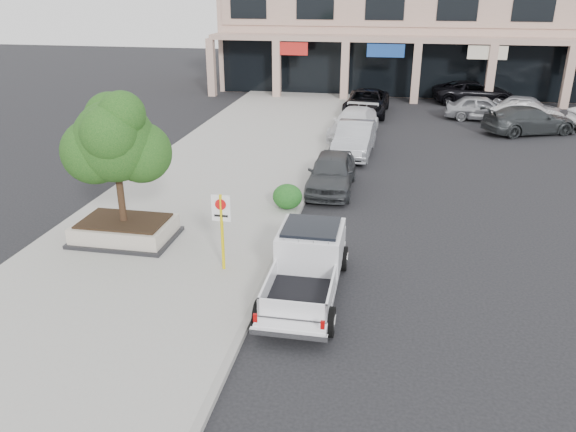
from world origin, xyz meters
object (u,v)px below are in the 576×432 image
object	(u,v)px
lot_car_a	(482,108)
lot_car_d	(474,92)
lot_car_c	(529,120)
lot_car_e	(527,107)
planter	(125,230)
curb_car_a	(332,172)
curb_car_c	(354,124)
curb_car_b	(355,139)
pickup_truck	(306,268)
curb_car_d	(367,102)
planter_tree	(121,141)
lot_car_b	(527,115)
no_parking_sign	(222,222)

from	to	relation	value
lot_car_a	lot_car_d	world-z (taller)	lot_car_d
lot_car_c	lot_car_e	xyz separation A→B (m)	(0.68, 4.21, -0.06)
planter	lot_car_a	bearing A→B (deg)	57.03
curb_car_a	lot_car_e	xyz separation A→B (m)	(10.55, 15.71, -0.05)
curb_car_c	lot_car_c	world-z (taller)	lot_car_c
planter	curb_car_b	size ratio (longest dim) A/B	0.66
curb_car_c	lot_car_d	xyz separation A→B (m)	(7.57, 11.24, 0.02)
pickup_truck	curb_car_c	bearing A→B (deg)	90.13
curb_car_a	lot_car_e	world-z (taller)	curb_car_a
curb_car_b	curb_car_c	distance (m)	3.48
curb_car_c	pickup_truck	bearing A→B (deg)	-82.46
pickup_truck	curb_car_d	bearing A→B (deg)	89.24
curb_car_a	lot_car_d	bearing A→B (deg)	68.49
planter	curb_car_a	bearing A→B (deg)	47.04
lot_car_a	lot_car_c	world-z (taller)	lot_car_c
planter	curb_car_d	size ratio (longest dim) A/B	0.56
planter	pickup_truck	bearing A→B (deg)	-19.13
planter	pickup_truck	xyz separation A→B (m)	(6.29, -2.18, 0.35)
planter	curb_car_c	bearing A→B (deg)	67.93
planter	planter_tree	world-z (taller)	planter_tree
curb_car_d	lot_car_d	size ratio (longest dim) A/B	1.01
curb_car_a	pickup_truck	bearing A→B (deg)	-88.29
curb_car_b	lot_car_b	size ratio (longest dim) A/B	1.17
curb_car_a	curb_car_d	xyz separation A→B (m)	(0.54, 14.84, 0.03)
pickup_truck	planter_tree	bearing A→B (deg)	159.03
curb_car_b	curb_car_d	world-z (taller)	curb_car_b
curb_car_b	curb_car_c	bearing A→B (deg)	97.88
lot_car_d	lot_car_c	bearing A→B (deg)	-174.58
curb_car_a	planter	bearing A→B (deg)	-133.29
pickup_truck	lot_car_d	world-z (taller)	pickup_truck
lot_car_b	lot_car_d	distance (m)	7.05
no_parking_sign	lot_car_d	xyz separation A→B (m)	(10.02, 27.89, -0.85)
no_parking_sign	lot_car_d	size ratio (longest dim) A/B	0.41
curb_car_a	lot_car_e	bearing A→B (deg)	55.78
no_parking_sign	pickup_truck	world-z (taller)	no_parking_sign
planter	lot_car_a	distance (m)	25.08
pickup_truck	curb_car_b	size ratio (longest dim) A/B	1.08
curb_car_b	curb_car_d	bearing A→B (deg)	92.75
pickup_truck	lot_car_b	world-z (taller)	pickup_truck
planter	curb_car_d	distance (m)	22.24
curb_car_b	lot_car_e	distance (m)	14.40
pickup_truck	lot_car_b	size ratio (longest dim) A/B	1.26
planter	lot_car_b	world-z (taller)	lot_car_b
lot_car_c	lot_car_d	distance (m)	8.84
curb_car_a	lot_car_a	xyz separation A→B (m)	(7.66, 14.62, -0.01)
lot_car_d	lot_car_b	bearing A→B (deg)	-168.67
pickup_truck	lot_car_e	bearing A→B (deg)	66.96
pickup_truck	lot_car_d	distance (m)	29.65
planter_tree	lot_car_a	bearing A→B (deg)	57.10
lot_car_b	lot_car_e	world-z (taller)	lot_car_e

